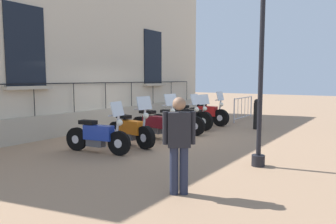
% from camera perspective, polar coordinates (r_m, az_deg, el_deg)
% --- Properties ---
extents(ground_plane, '(60.00, 60.00, 0.00)m').
position_cam_1_polar(ground_plane, '(10.58, -1.90, -4.17)').
color(ground_plane, '#9E7A5B').
extents(building_facade, '(0.82, 13.86, 6.10)m').
position_cam_1_polar(building_facade, '(12.35, -12.68, 10.84)').
color(building_facade, beige).
rests_on(building_facade, ground_plane).
extents(motorcycle_blue, '(1.91, 0.60, 1.32)m').
position_cam_1_polar(motorcycle_blue, '(8.17, -12.48, -4.25)').
color(motorcycle_blue, black).
rests_on(motorcycle_blue, ground_plane).
extents(motorcycle_orange, '(1.90, 0.64, 1.41)m').
position_cam_1_polar(motorcycle_orange, '(8.91, -6.73, -3.38)').
color(motorcycle_orange, black).
rests_on(motorcycle_orange, ground_plane).
extents(motorcycle_maroon, '(2.02, 0.65, 1.42)m').
position_cam_1_polar(motorcycle_maroon, '(9.87, -2.24, -2.26)').
color(motorcycle_maroon, black).
rests_on(motorcycle_maroon, ground_plane).
extents(motorcycle_green, '(2.12, 0.61, 1.38)m').
position_cam_1_polar(motorcycle_green, '(10.78, 1.65, -1.60)').
color(motorcycle_green, black).
rests_on(motorcycle_green, ground_plane).
extents(motorcycle_black, '(2.19, 0.76, 1.31)m').
position_cam_1_polar(motorcycle_black, '(11.87, 3.73, -0.81)').
color(motorcycle_black, black).
rests_on(motorcycle_black, ground_plane).
extents(motorcycle_red, '(1.97, 0.55, 1.37)m').
position_cam_1_polar(motorcycle_red, '(12.91, 7.06, -0.41)').
color(motorcycle_red, black).
rests_on(motorcycle_red, ground_plane).
extents(lamppost, '(0.37, 0.37, 4.57)m').
position_cam_1_polar(lamppost, '(7.00, 16.61, 13.56)').
color(lamppost, black).
rests_on(lamppost, ground_plane).
extents(crowd_barrier, '(0.14, 2.31, 1.05)m').
position_cam_1_polar(crowd_barrier, '(14.66, 13.41, 0.75)').
color(crowd_barrier, '#B7B7BF').
rests_on(crowd_barrier, ground_plane).
extents(bollard, '(0.22, 0.22, 1.13)m').
position_cam_1_polar(bollard, '(12.19, 15.66, -0.35)').
color(bollard, black).
rests_on(bollard, ground_plane).
extents(pedestrian_standing, '(0.44, 0.39, 1.59)m').
position_cam_1_polar(pedestrian_standing, '(5.09, 2.00, -5.16)').
color(pedestrian_standing, '#23283D').
rests_on(pedestrian_standing, ground_plane).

